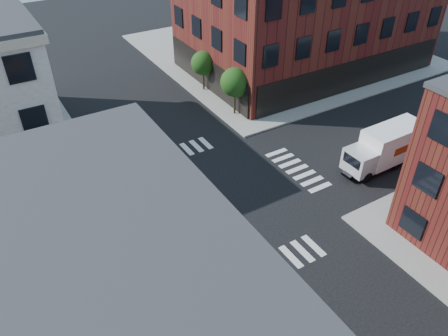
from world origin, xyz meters
name	(u,v)px	position (x,y,z in m)	size (l,w,h in m)	color
ground	(220,199)	(0.00, 0.00, 0.00)	(120.00, 120.00, 0.00)	black
sidewalk_ne	(279,50)	(21.00, 21.00, 0.07)	(30.00, 30.00, 0.15)	gray
building_ne	(307,13)	(20.50, 16.00, 6.00)	(25.00, 16.00, 12.00)	#4B1312
tree_near	(236,84)	(7.56, 9.98, 3.16)	(2.69, 2.69, 4.49)	black
tree_far	(204,64)	(7.56, 15.98, 2.87)	(2.43, 2.43, 4.07)	black
signal_pole	(173,272)	(-6.72, -6.68, 2.86)	(1.29, 1.24, 4.60)	black
box_truck	(386,147)	(13.13, -2.98, 1.69)	(7.21, 2.32, 3.24)	white
traffic_cone	(184,268)	(-5.26, -4.68, 0.37)	(0.44, 0.44, 0.76)	red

